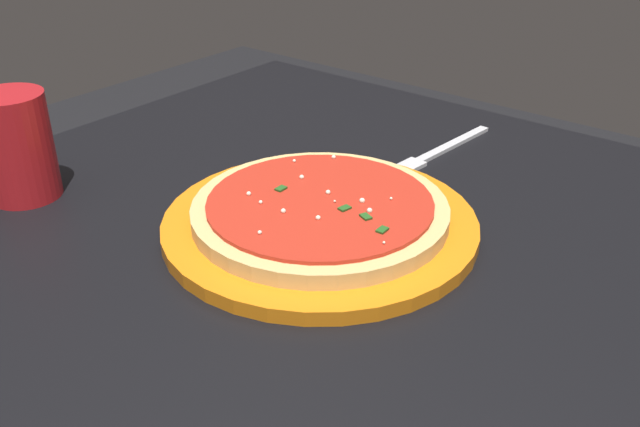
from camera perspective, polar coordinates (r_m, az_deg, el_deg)
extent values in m
cube|color=black|center=(1.37, -2.91, -4.96)|extent=(0.06, 0.06, 0.73)
cube|color=black|center=(0.72, -4.28, -2.75)|extent=(0.94, 0.81, 0.03)
cylinder|color=orange|center=(0.72, 0.00, -0.88)|extent=(0.32, 0.32, 0.01)
cylinder|color=#DBB26B|center=(0.71, 0.00, 0.20)|extent=(0.26, 0.26, 0.02)
cylinder|color=red|center=(0.71, 0.00, 0.91)|extent=(0.23, 0.23, 0.00)
sphere|color=#EFEACC|center=(0.71, 3.43, 1.04)|extent=(0.01, 0.01, 0.01)
sphere|color=#EFEACC|center=(0.75, -1.49, 2.96)|extent=(0.01, 0.01, 0.01)
sphere|color=#EFEACC|center=(0.69, -2.79, 0.31)|extent=(0.01, 0.01, 0.01)
sphere|color=#EFEACC|center=(0.70, 1.20, 1.00)|extent=(0.00, 0.00, 0.00)
sphere|color=#EFEACC|center=(0.67, -0.16, -0.35)|extent=(0.00, 0.00, 0.00)
sphere|color=#EFEACC|center=(0.80, 1.11, 4.58)|extent=(0.00, 0.00, 0.00)
sphere|color=#EFEACC|center=(0.72, -5.78, 1.60)|extent=(0.00, 0.00, 0.00)
sphere|color=#EFEACC|center=(0.64, 5.19, -2.36)|extent=(0.00, 0.00, 0.00)
sphere|color=#EFEACC|center=(0.69, 4.03, 0.24)|extent=(0.01, 0.01, 0.01)
sphere|color=#EFEACC|center=(0.71, -4.61, 1.03)|extent=(0.00, 0.00, 0.00)
sphere|color=#EFEACC|center=(0.71, 5.76, 1.22)|extent=(0.00, 0.00, 0.00)
sphere|color=#EFEACC|center=(0.65, -4.89, -1.54)|extent=(0.00, 0.00, 0.00)
sphere|color=#EFEACC|center=(0.79, -2.10, 4.28)|extent=(0.00, 0.00, 0.00)
sphere|color=#EFEACC|center=(0.72, 0.65, 1.73)|extent=(0.01, 0.01, 0.01)
cube|color=#23561E|center=(0.68, 3.72, -0.25)|extent=(0.01, 0.01, 0.00)
cube|color=#23561E|center=(0.66, 5.06, -1.32)|extent=(0.01, 0.01, 0.00)
cube|color=#23561E|center=(0.69, 2.00, 0.44)|extent=(0.01, 0.01, 0.00)
cube|color=#23561E|center=(0.73, -3.18, 2.03)|extent=(0.01, 0.01, 0.00)
cylinder|color=#B2191E|center=(0.84, -23.29, 5.01)|extent=(0.08, 0.08, 0.12)
cube|color=silver|center=(0.94, 10.74, 5.55)|extent=(0.15, 0.02, 0.00)
cube|color=silver|center=(0.87, 7.31, 3.86)|extent=(0.04, 0.03, 0.00)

